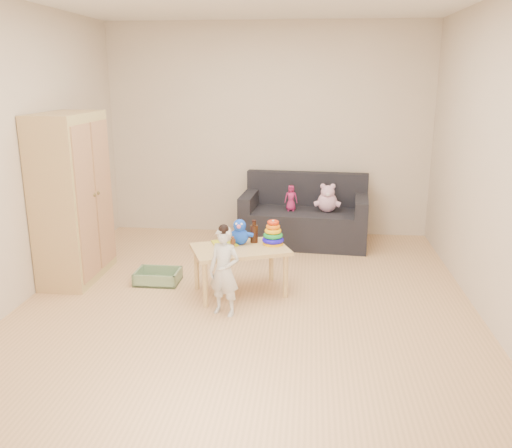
# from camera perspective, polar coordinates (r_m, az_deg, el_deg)

# --- Properties ---
(room) EXTENTS (4.50, 4.50, 4.50)m
(room) POSITION_cam_1_polar(r_m,az_deg,el_deg) (4.59, -0.94, 7.03)
(room) COLOR tan
(room) RESTS_ON ground
(wardrobe) EXTENTS (0.45, 0.91, 1.63)m
(wardrobe) POSITION_cam_1_polar(r_m,az_deg,el_deg) (5.56, -18.78, 2.61)
(wardrobe) COLOR tan
(wardrobe) RESTS_ON ground
(sofa) EXTENTS (1.53, 0.85, 0.42)m
(sofa) POSITION_cam_1_polar(r_m,az_deg,el_deg) (6.52, 5.07, -0.31)
(sofa) COLOR black
(sofa) RESTS_ON ground
(play_table) EXTENTS (0.99, 0.81, 0.45)m
(play_table) POSITION_cam_1_polar(r_m,az_deg,el_deg) (5.03, -1.68, -4.92)
(play_table) COLOR tan
(play_table) RESTS_ON ground
(storage_bin) EXTENTS (0.42, 0.32, 0.13)m
(storage_bin) POSITION_cam_1_polar(r_m,az_deg,el_deg) (5.41, -10.29, -5.45)
(storage_bin) COLOR gray
(storage_bin) RESTS_ON ground
(toddler) EXTENTS (0.32, 0.27, 0.75)m
(toddler) POSITION_cam_1_polar(r_m,az_deg,el_deg) (4.55, -3.35, -5.11)
(toddler) COLOR silver
(toddler) RESTS_ON ground
(pink_bear) EXTENTS (0.27, 0.23, 0.28)m
(pink_bear) POSITION_cam_1_polar(r_m,az_deg,el_deg) (6.39, 7.53, 2.52)
(pink_bear) COLOR #DAA0C1
(pink_bear) RESTS_ON sofa
(doll) EXTENTS (0.16, 0.11, 0.30)m
(doll) POSITION_cam_1_polar(r_m,az_deg,el_deg) (6.40, 3.70, 2.72)
(doll) COLOR #AA1F59
(doll) RESTS_ON sofa
(ring_stacker) EXTENTS (0.20, 0.20, 0.23)m
(ring_stacker) POSITION_cam_1_polar(r_m,az_deg,el_deg) (5.02, 1.80, -1.15)
(ring_stacker) COLOR #FFB20D
(ring_stacker) RESTS_ON play_table
(brown_bottle) EXTENTS (0.07, 0.07, 0.22)m
(brown_bottle) POSITION_cam_1_polar(r_m,az_deg,el_deg) (5.08, -0.20, -0.95)
(brown_bottle) COLOR black
(brown_bottle) RESTS_ON play_table
(blue_plush) EXTENTS (0.24, 0.22, 0.25)m
(blue_plush) POSITION_cam_1_polar(r_m,az_deg,el_deg) (5.02, -1.72, -0.78)
(blue_plush) COLOR blue
(blue_plush) RESTS_ON play_table
(wooden_figure) EXTENTS (0.06, 0.05, 0.11)m
(wooden_figure) POSITION_cam_1_polar(r_m,az_deg,el_deg) (4.93, -2.46, -1.90)
(wooden_figure) COLOR #58301B
(wooden_figure) RESTS_ON play_table
(yellow_book) EXTENTS (0.27, 0.27, 0.02)m
(yellow_book) POSITION_cam_1_polar(r_m,az_deg,el_deg) (5.06, -3.32, -2.04)
(yellow_book) COLOR #C7CF15
(yellow_book) RESTS_ON play_table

